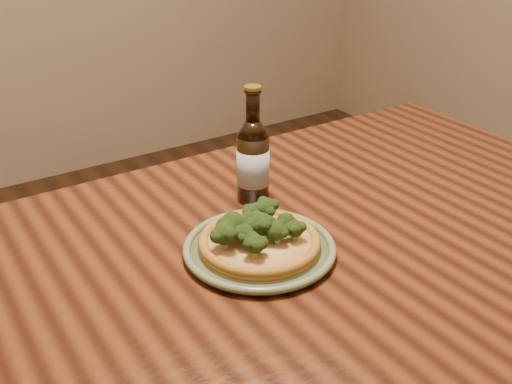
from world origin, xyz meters
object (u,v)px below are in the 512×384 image
beer_bottle (253,160)px  table (276,291)px  plate (259,248)px  pizza (258,238)px

beer_bottle → table: bearing=-95.0°
table → beer_bottle: bearing=70.0°
plate → beer_bottle: 0.22m
plate → beer_bottle: beer_bottle is taller
plate → pizza: 0.02m
table → beer_bottle: 0.27m
table → plate: plate is taller
pizza → beer_bottle: 0.21m
table → pizza: bearing=170.2°
plate → beer_bottle: size_ratio=1.12×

